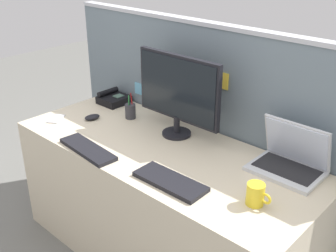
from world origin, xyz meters
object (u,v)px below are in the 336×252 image
object	(u,v)px
keyboard_spare	(170,181)
pen_cup	(130,111)
cell_phone_white_slab	(56,119)
desktop_monitor	(178,91)
laptop	(290,159)
desk_phone	(113,99)
computer_mouse_right_hand	(92,117)
coffee_mug	(256,194)
keyboard_main	(88,149)

from	to	relation	value
keyboard_spare	pen_cup	xyz separation A→B (m)	(-0.71, 0.40, 0.04)
pen_cup	cell_phone_white_slab	bearing A→B (deg)	-134.50
desktop_monitor	laptop	size ratio (longest dim) A/B	1.66
desk_phone	pen_cup	distance (m)	0.30
desk_phone	laptop	bearing A→B (deg)	0.22
desk_phone	computer_mouse_right_hand	xyz separation A→B (m)	(0.12, -0.28, -0.01)
desktop_monitor	pen_cup	xyz separation A→B (m)	(-0.38, -0.03, -0.22)
desktop_monitor	keyboard_spare	bearing A→B (deg)	-52.27
laptop	cell_phone_white_slab	bearing A→B (deg)	-162.43
desk_phone	coffee_mug	bearing A→B (deg)	-14.71
keyboard_main	keyboard_spare	size ratio (longest dim) A/B	1.08
keyboard_spare	computer_mouse_right_hand	bearing A→B (deg)	165.21
keyboard_spare	pen_cup	world-z (taller)	pen_cup
computer_mouse_right_hand	pen_cup	distance (m)	0.25
keyboard_main	cell_phone_white_slab	world-z (taller)	keyboard_main
keyboard_spare	computer_mouse_right_hand	size ratio (longest dim) A/B	3.70
desktop_monitor	coffee_mug	xyz separation A→B (m)	(0.72, -0.29, -0.22)
desktop_monitor	coffee_mug	distance (m)	0.80
computer_mouse_right_hand	coffee_mug	bearing A→B (deg)	9.94
laptop	coffee_mug	distance (m)	0.37
desktop_monitor	laptop	bearing A→B (deg)	6.15
keyboard_main	desk_phone	bearing A→B (deg)	132.99
cell_phone_white_slab	coffee_mug	distance (m)	1.43
laptop	keyboard_spare	size ratio (longest dim) A/B	0.93
desktop_monitor	pen_cup	world-z (taller)	desktop_monitor
pen_cup	keyboard_spare	bearing A→B (deg)	-29.20
desk_phone	keyboard_spare	bearing A→B (deg)	-26.47
keyboard_main	coffee_mug	world-z (taller)	coffee_mug
desktop_monitor	keyboard_spare	world-z (taller)	desktop_monitor
laptop	pen_cup	world-z (taller)	laptop
desk_phone	computer_mouse_right_hand	distance (m)	0.30
computer_mouse_right_hand	desktop_monitor	bearing A→B (deg)	34.90
laptop	desk_phone	world-z (taller)	laptop
pen_cup	computer_mouse_right_hand	bearing A→B (deg)	-131.92
computer_mouse_right_hand	coffee_mug	size ratio (longest dim) A/B	0.84
desktop_monitor	computer_mouse_right_hand	distance (m)	0.64
desk_phone	pen_cup	world-z (taller)	pen_cup
coffee_mug	keyboard_spare	bearing A→B (deg)	-161.24
computer_mouse_right_hand	pen_cup	bearing A→B (deg)	61.75
cell_phone_white_slab	coffee_mug	size ratio (longest dim) A/B	1.07
keyboard_main	computer_mouse_right_hand	world-z (taller)	computer_mouse_right_hand
desk_phone	coffee_mug	size ratio (longest dim) A/B	1.57
keyboard_main	cell_phone_white_slab	size ratio (longest dim) A/B	3.12
keyboard_spare	coffee_mug	distance (m)	0.41
cell_phone_white_slab	keyboard_main	bearing A→B (deg)	-45.82
desk_phone	cell_phone_white_slab	distance (m)	0.44
desk_phone	pen_cup	xyz separation A→B (m)	(0.28, -0.10, 0.02)
desktop_monitor	desk_phone	size ratio (longest dim) A/B	3.09
laptop	keyboard_main	world-z (taller)	laptop
desk_phone	keyboard_spare	xyz separation A→B (m)	(0.99, -0.49, -0.02)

